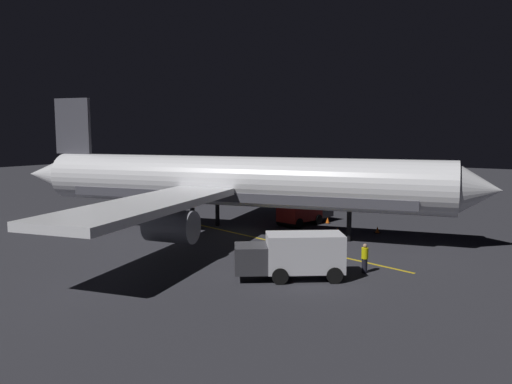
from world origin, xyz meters
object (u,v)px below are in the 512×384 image
object	(u,v)px
traffic_cone_near_right	(328,221)
traffic_cone_under_wing	(377,230)
traffic_cone_far	(338,231)
ground_crew_worker	(365,258)
airliner	(228,183)
catering_truck	(304,211)
baggage_truck	(294,256)
traffic_cone_near_left	(295,255)

from	to	relation	value
traffic_cone_near_right	traffic_cone_under_wing	distance (m)	5.59
traffic_cone_far	ground_crew_worker	bearing A→B (deg)	31.83
airliner	catering_truck	distance (m)	8.11
catering_truck	traffic_cone_near_right	world-z (taller)	catering_truck
baggage_truck	traffic_cone_far	world-z (taller)	baggage_truck
catering_truck	baggage_truck	bearing A→B (deg)	25.87
traffic_cone_near_left	traffic_cone_under_wing	world-z (taller)	same
catering_truck	ground_crew_worker	world-z (taller)	catering_truck
baggage_truck	catering_truck	bearing A→B (deg)	-154.13
airliner	catering_truck	xyz separation A→B (m)	(-6.74, 3.45, -2.91)
traffic_cone_near_left	traffic_cone_far	xyz separation A→B (m)	(-8.99, -0.98, 0.00)
baggage_truck	ground_crew_worker	world-z (taller)	baggage_truck
airliner	traffic_cone_under_wing	distance (m)	12.75
traffic_cone_near_right	traffic_cone_under_wing	world-z (taller)	same
baggage_truck	traffic_cone_near_right	distance (m)	17.84
ground_crew_worker	baggage_truck	bearing A→B (deg)	-41.10
catering_truck	airliner	bearing A→B (deg)	-27.13
ground_crew_worker	traffic_cone_near_left	bearing A→B (deg)	-97.25
baggage_truck	traffic_cone_near_left	size ratio (longest dim) A/B	11.08
traffic_cone_near_right	traffic_cone_under_wing	bearing A→B (deg)	71.21
airliner	catering_truck	bearing A→B (deg)	152.87
traffic_cone_near_right	baggage_truck	bearing A→B (deg)	19.15
baggage_truck	ground_crew_worker	distance (m)	4.39
traffic_cone_near_left	traffic_cone_far	distance (m)	9.04
baggage_truck	traffic_cone_under_wing	world-z (taller)	baggage_truck
ground_crew_worker	traffic_cone_under_wing	size ratio (longest dim) A/B	3.16
catering_truck	traffic_cone_under_wing	size ratio (longest dim) A/B	10.96
traffic_cone_near_left	traffic_cone_far	size ratio (longest dim) A/B	1.00
traffic_cone_near_right	traffic_cone_far	bearing A→B (deg)	35.07
airliner	baggage_truck	size ratio (longest dim) A/B	6.61
traffic_cone_under_wing	catering_truck	bearing A→B (deg)	-92.50
airliner	traffic_cone_near_right	xyz separation A→B (m)	(-8.24, 5.04, -3.81)
traffic_cone_near_left	traffic_cone_far	world-z (taller)	same
traffic_cone_near_right	traffic_cone_far	distance (m)	4.77
catering_truck	traffic_cone_under_wing	world-z (taller)	catering_truck
traffic_cone_under_wing	traffic_cone_far	xyz separation A→B (m)	(2.10, -2.55, 0.00)
airliner	baggage_truck	bearing A→B (deg)	51.73
baggage_truck	traffic_cone_under_wing	distance (m)	15.07
baggage_truck	catering_truck	size ratio (longest dim) A/B	1.01
traffic_cone_far	airliner	bearing A→B (deg)	-60.88
ground_crew_worker	traffic_cone_near_left	xyz separation A→B (m)	(-0.63, -4.99, -0.64)
traffic_cone_near_right	traffic_cone_far	xyz separation A→B (m)	(3.90, 2.74, 0.00)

